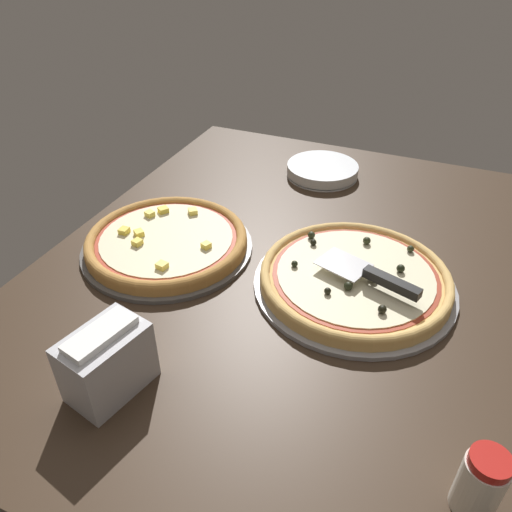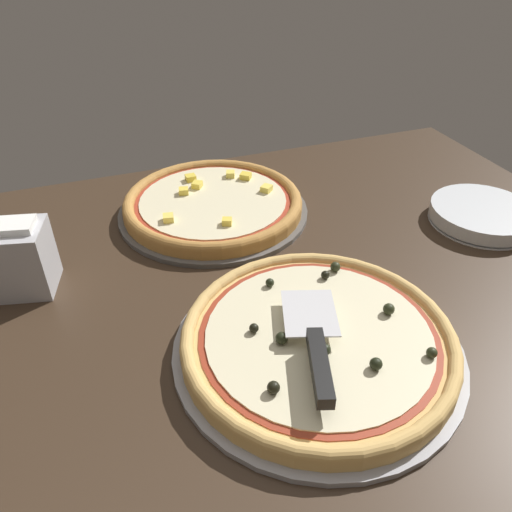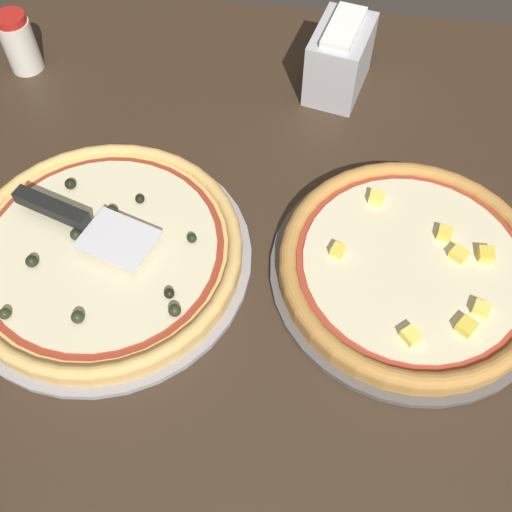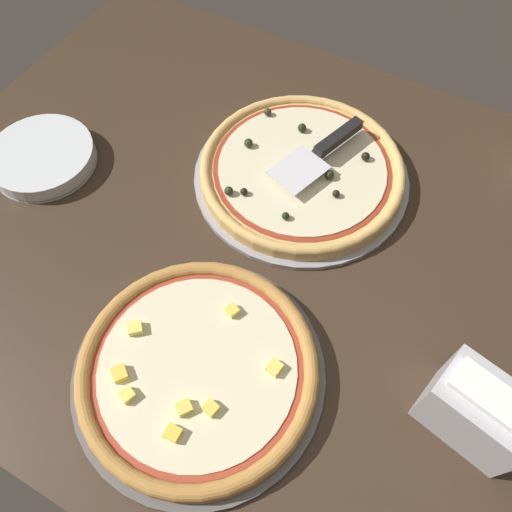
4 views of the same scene
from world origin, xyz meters
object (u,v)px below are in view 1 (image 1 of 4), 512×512
object	(u,v)px
pizza_front	(355,277)
napkin_holder	(107,361)
serving_spatula	(378,278)
pizza_back	(167,240)
plate_stack	(322,170)
parmesan_shaker	(480,483)

from	to	relation	value
pizza_front	napkin_holder	world-z (taller)	napkin_holder
serving_spatula	pizza_back	bearing A→B (deg)	90.33
pizza_back	napkin_holder	distance (cm)	41.38
serving_spatula	napkin_holder	distance (cm)	53.77
serving_spatula	plate_stack	distance (cm)	57.59
pizza_front	serving_spatula	world-z (taller)	serving_spatula
napkin_holder	parmesan_shaker	bearing A→B (deg)	-87.99
serving_spatula	parmesan_shaker	world-z (taller)	parmesan_shaker
serving_spatula	parmesan_shaker	distance (cm)	43.02
pizza_front	pizza_back	bearing A→B (deg)	94.21
pizza_back	plate_stack	xyz separation A→B (cm)	(51.27, -22.78, -0.83)
napkin_holder	pizza_front	bearing A→B (deg)	-36.51
pizza_front	parmesan_shaker	world-z (taller)	parmesan_shaker
pizza_front	plate_stack	size ratio (longest dim) A/B	1.91
pizza_back	napkin_holder	bearing A→B (deg)	-162.02
serving_spatula	napkin_holder	world-z (taller)	napkin_holder
pizza_back	serving_spatula	xyz separation A→B (cm)	(0.29, -49.22, 3.53)
pizza_front	pizza_back	distance (cm)	44.27
pizza_front	plate_stack	bearing A→B (deg)	23.99
plate_stack	pizza_front	bearing A→B (deg)	-156.01
pizza_front	serving_spatula	xyz separation A→B (cm)	(-2.96, -5.07, 3.45)
pizza_back	serving_spatula	size ratio (longest dim) A/B	1.67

